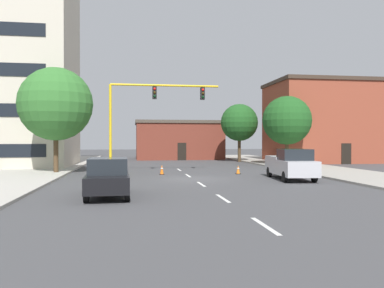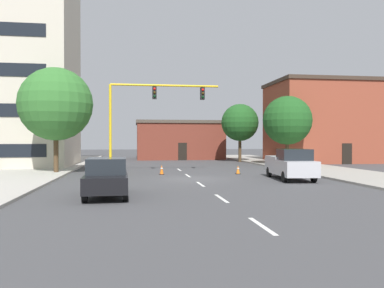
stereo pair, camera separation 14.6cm
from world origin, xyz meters
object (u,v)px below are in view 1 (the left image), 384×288
Objects in this scene: tree_right_mid at (287,120)px; tree_right_far at (239,123)px; traffic_signal_gantry at (126,144)px; pickup_truck_silver at (291,164)px; tree_left_near at (56,104)px; traffic_cone_roadside_a at (162,170)px; sedan_black_near_left at (108,177)px; traffic_cone_roadside_b at (238,170)px.

tree_right_far is (-2.76, 7.48, 0.09)m from tree_right_mid.
traffic_signal_gantry is 12.23m from pickup_truck_silver.
tree_right_mid is at bearing 16.50° from tree_left_near.
tree_left_near reaches higher than traffic_cone_roadside_a.
sedan_black_near_left reaches higher than traffic_cone_roadside_b.
pickup_truck_silver is (10.61, -5.95, -1.28)m from traffic_signal_gantry.
traffic_cone_roadside_a is (-12.92, -7.87, -4.13)m from tree_right_mid.
tree_right_far is 9.28× the size of traffic_cone_roadside_a.
pickup_truck_silver is 7.63× the size of traffic_cone_roadside_a.
sedan_black_near_left reaches higher than traffic_cone_roadside_a.
traffic_cone_roadside_b is at bearing 49.31° from sedan_black_near_left.
traffic_cone_roadside_a is at bearing 149.24° from pickup_truck_silver.
tree_right_mid reaches higher than traffic_signal_gantry.
pickup_truck_silver reaches higher than traffic_cone_roadside_b.
pickup_truck_silver is 8.32× the size of traffic_cone_roadside_b.
pickup_truck_silver reaches higher than sedan_black_near_left.
traffic_cone_roadside_a is 5.71m from traffic_cone_roadside_b.
sedan_black_near_left is at bearing -130.88° from tree_right_mid.
traffic_signal_gantry is 1.15× the size of tree_left_near.
tree_left_near is 1.75× the size of sedan_black_near_left.
traffic_cone_roadside_b is at bearing 118.01° from pickup_truck_silver.
traffic_signal_gantry is at bearing -5.75° from tree_left_near.
traffic_cone_roadside_a is at bearing -12.34° from tree_left_near.
traffic_signal_gantry is at bearing 87.07° from sedan_black_near_left.
tree_left_near reaches higher than tree_right_mid.
tree_right_far is at bearing 110.30° from tree_right_mid.
traffic_cone_roadside_a is at bearing 175.79° from traffic_cone_roadside_b.
tree_right_far is 1.48× the size of sedan_black_near_left.
sedan_black_near_left is at bearing -130.69° from traffic_cone_roadside_b.
tree_right_mid is (20.77, 6.15, -0.76)m from tree_left_near.
traffic_cone_roadside_a is 1.09× the size of traffic_cone_roadside_b.
sedan_black_near_left is (4.62, -12.50, -4.36)m from tree_left_near.
pickup_truck_silver is at bearing -96.11° from tree_right_far.
tree_right_far is at bearing 47.95° from traffic_signal_gantry.
traffic_cone_roadside_b is (-4.46, -15.76, -4.25)m from tree_right_far.
tree_left_near is at bearing 157.76° from pickup_truck_silver.
tree_left_near is at bearing 110.29° from sedan_black_near_left.
traffic_signal_gantry reaches higher than traffic_cone_roadside_b.
traffic_signal_gantry is 3.44m from traffic_cone_roadside_a.
tree_right_far is at bearing 62.88° from sedan_black_near_left.
tree_right_mid is 11.76m from traffic_cone_roadside_b.
traffic_signal_gantry is at bearing 169.04° from traffic_cone_roadside_b.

